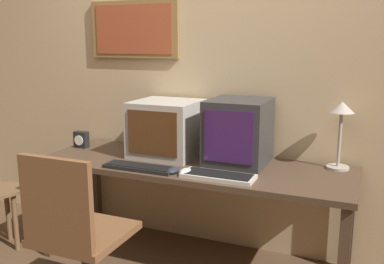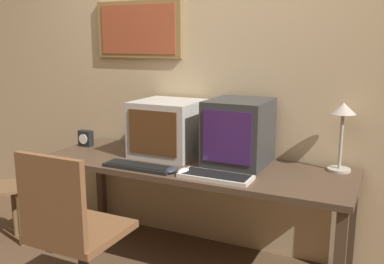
# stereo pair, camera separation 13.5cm
# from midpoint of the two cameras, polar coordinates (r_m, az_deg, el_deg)

# --- Properties ---
(wall_back) EXTENTS (8.00, 0.08, 2.60)m
(wall_back) POSITION_cam_midpoint_polar(r_m,az_deg,el_deg) (3.03, 4.48, 8.71)
(wall_back) COLOR #D1B284
(wall_back) RESTS_ON ground_plane
(desk) EXTENTS (2.03, 0.68, 0.70)m
(desk) POSITION_cam_midpoint_polar(r_m,az_deg,el_deg) (2.79, 1.39, -5.56)
(desk) COLOR #4C3828
(desk) RESTS_ON ground_plane
(monitor_left) EXTENTS (0.43, 0.42, 0.38)m
(monitor_left) POSITION_cam_midpoint_polar(r_m,az_deg,el_deg) (2.93, -1.88, 0.52)
(monitor_left) COLOR #B7B2A8
(monitor_left) RESTS_ON desk
(monitor_right) EXTENTS (0.37, 0.42, 0.42)m
(monitor_right) POSITION_cam_midpoint_polar(r_m,az_deg,el_deg) (2.73, 7.65, -0.05)
(monitor_right) COLOR #333333
(monitor_right) RESTS_ON desk
(keyboard_main) EXTENTS (0.46, 0.13, 0.03)m
(keyboard_main) POSITION_cam_midpoint_polar(r_m,az_deg,el_deg) (2.67, -5.68, -4.60)
(keyboard_main) COLOR black
(keyboard_main) RESTS_ON desk
(keyboard_side) EXTENTS (0.42, 0.17, 0.03)m
(keyboard_side) POSITION_cam_midpoint_polar(r_m,az_deg,el_deg) (2.48, 4.74, -5.90)
(keyboard_side) COLOR beige
(keyboard_side) RESTS_ON desk
(mouse_near_keyboard) EXTENTS (0.06, 0.11, 0.04)m
(mouse_near_keyboard) POSITION_cam_midpoint_polar(r_m,az_deg,el_deg) (2.53, 0.37, -5.30)
(mouse_near_keyboard) COLOR silver
(mouse_near_keyboard) RESTS_ON desk
(mouse_far_corner) EXTENTS (0.07, 0.11, 0.03)m
(mouse_far_corner) POSITION_cam_midpoint_polar(r_m,az_deg,el_deg) (2.57, -1.25, -5.10)
(mouse_far_corner) COLOR #282D3D
(mouse_far_corner) RESTS_ON desk
(desk_clock) EXTENTS (0.10, 0.06, 0.12)m
(desk_clock) POSITION_cam_midpoint_polar(r_m,az_deg,el_deg) (3.29, -12.86, -0.83)
(desk_clock) COLOR black
(desk_clock) RESTS_ON desk
(desk_lamp) EXTENTS (0.15, 0.15, 0.42)m
(desk_lamp) POSITION_cam_midpoint_polar(r_m,az_deg,el_deg) (2.72, 20.79, 1.43)
(desk_lamp) COLOR #B2A899
(desk_lamp) RESTS_ON desk
(office_chair) EXTENTS (0.47, 0.47, 0.94)m
(office_chair) POSITION_cam_midpoint_polar(r_m,az_deg,el_deg) (2.41, -13.84, -14.52)
(office_chair) COLOR black
(office_chair) RESTS_ON ground_plane
(side_stool) EXTENTS (0.33, 0.33, 0.45)m
(side_stool) POSITION_cam_midpoint_polar(r_m,az_deg,el_deg) (3.42, -22.34, -8.32)
(side_stool) COLOR brown
(side_stool) RESTS_ON ground_plane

